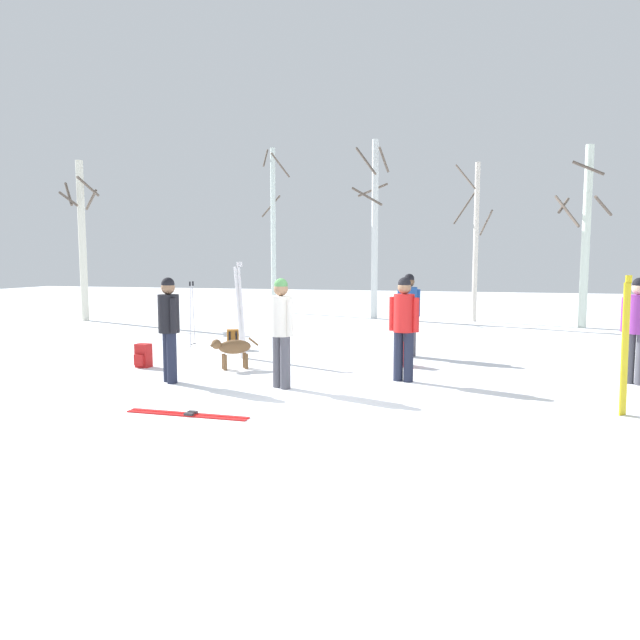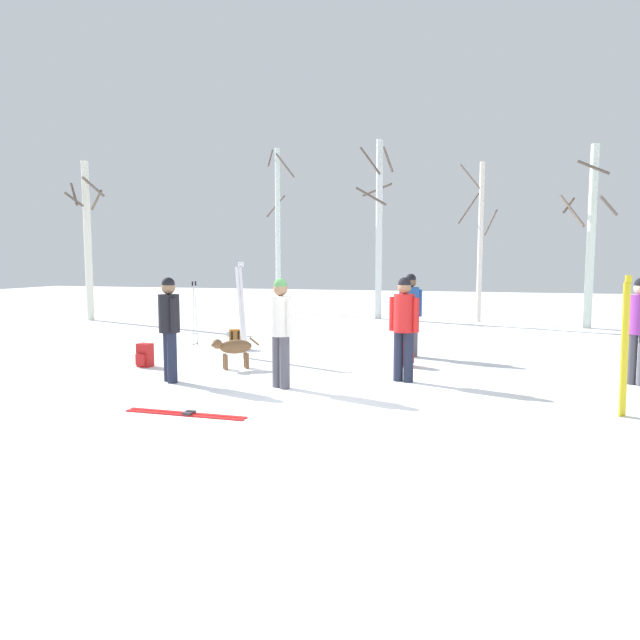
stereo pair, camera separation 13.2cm
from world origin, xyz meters
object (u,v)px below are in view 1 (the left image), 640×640
Objects in this scene: person_3 at (281,326)px; birch_tree_4 at (585,234)px; person_0 at (404,322)px; backpack_1 at (233,339)px; birch_tree_3 at (475,239)px; birch_tree_0 at (82,238)px; birch_tree_2 at (374,226)px; person_4 at (169,323)px; person_2 at (637,324)px; person_1 at (409,309)px; birch_tree_1 at (273,228)px; dog at (232,348)px; ski_pair_lying_0 at (188,414)px; backpack_2 at (143,356)px; ski_pair_planted_0 at (240,311)px; ski_pair_planted_1 at (625,347)px; backpack_0 at (403,355)px; ski_poles_0 at (192,312)px.

birch_tree_4 reaches higher than person_3.
person_0 reaches higher than backpack_1.
birch_tree_0 is at bearing -166.04° from birch_tree_3.
person_3 is 0.29× the size of birch_tree_2.
person_2 is at bearing 14.07° from person_4.
person_2 is 1.00× the size of person_4.
birch_tree_1 reaches higher than person_1.
birch_tree_1 reaches higher than person_0.
person_0 is 10.59m from birch_tree_2.
ski_pair_lying_0 is (0.72, -3.09, -0.38)m from dog.
birch_tree_3 reaches higher than dog.
person_2 is 8.54m from backpack_2.
ski_pair_planted_1 is at bearing -23.22° from ski_pair_planted_0.
ski_pair_planted_0 is 4.45× the size of backpack_0.
birch_tree_3 is 3.26m from birch_tree_4.
person_0 reaches higher than ski_poles_0.
ski_poles_0 is (-2.70, 5.36, 0.79)m from ski_pair_lying_0.
person_4 is (-3.47, -3.58, 0.00)m from person_1.
birch_tree_2 reaches higher than dog.
birch_tree_1 is (-2.89, 10.14, 2.23)m from ski_pair_planted_0.
person_1 is at bearing 19.14° from ski_pair_planted_0.
person_4 is 3.90× the size of backpack_1.
ski_pair_lying_0 is at bearing -76.85° from dog.
person_0 is 0.28× the size of birch_tree_1.
backpack_0 is (3.29, 0.03, -0.76)m from ski_pair_planted_0.
dog is 10.90m from birch_tree_3.
birch_tree_1 is (-6.15, 9.01, 2.22)m from person_1.
person_3 is at bearing -114.31° from person_1.
birch_tree_3 is (12.43, 3.09, -0.06)m from birch_tree_0.
backpack_0 is at bearing 0.49° from ski_pair_planted_0.
birch_tree_0 reaches higher than person_0.
ski_pair_planted_1 is (-0.66, -2.14, -0.08)m from person_2.
birch_tree_2 is at bearing 19.15° from birch_tree_0.
ski_pair_planted_0 reaches higher than person_3.
birch_tree_4 is at bearing 56.12° from person_1.
person_2 is at bearing 11.73° from person_0.
ski_pair_planted_0 is (-3.46, 1.37, -0.01)m from person_0.
person_1 and person_4 have the same top height.
birch_tree_0 is at bearing 144.72° from ski_pair_planted_0.
person_1 is 1.00× the size of person_3.
birch_tree_4 reaches higher than ski_pair_planted_0.
person_2 reaches higher than ski_poles_0.
person_4 is 0.34× the size of birch_tree_3.
ski_pair_lying_0 is 0.33× the size of birch_tree_3.
ski_pair_lying_0 is 13.83m from birch_tree_4.
birch_tree_1 reaches higher than birch_tree_2.
birch_tree_0 reaches higher than person_3.
person_4 reaches higher than dog.
person_0 and person_2 have the same top height.
ski_poles_0 is 0.30× the size of birch_tree_3.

